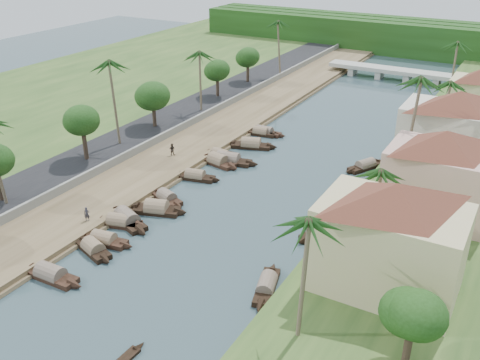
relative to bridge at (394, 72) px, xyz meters
The scene contains 45 objects.
ground 72.02m from the bridge, 90.00° to the right, with size 220.00×220.00×0.00m, color #33484D.
left_bank 54.42m from the bridge, 107.10° to the right, with size 10.00×180.00×0.80m, color brown.
right_bank 55.37m from the bridge, 69.93° to the right, with size 16.00×180.00×1.20m, color #27461C.
road 57.49m from the bridge, 115.23° to the right, with size 8.00×180.00×1.40m, color black.
retaining_wall 55.79m from the bridge, 111.23° to the right, with size 0.40×180.00×1.10m, color gray.
far_left_fill 72.84m from the bridge, 134.44° to the right, with size 45.00×220.00×1.35m, color #27461C.
treeline 28.09m from the bridge, 90.00° to the left, with size 120.00×14.00×8.00m.
bridge is the anchor object (origin of this frame).
building_near 76.54m from the bridge, 75.61° to the right, with size 14.85×14.85×10.20m.
building_mid 61.51m from the bridge, 70.98° to the right, with size 14.11×14.11×9.70m.
building_far 48.15m from the bridge, 66.65° to the right, with size 15.59×15.59×10.20m.
sampan_0 87.14m from the bridge, 95.90° to the right, with size 7.97×1.96×2.10m.
sampan_1 81.82m from the bridge, 96.05° to the right, with size 6.78×3.56×2.01m.
sampan_2 80.04m from the bridge, 96.37° to the right, with size 7.31×2.48×1.94m.
sampan_3 75.62m from the bridge, 97.31° to the right, with size 8.56×4.73×2.28m.
sampan_4 76.62m from the bridge, 97.46° to the right, with size 7.20×3.37×2.03m.
sampan_5 71.99m from the bridge, 96.51° to the right, with size 7.71×4.15×2.38m.
sampan_6 69.23m from the bridge, 97.34° to the right, with size 6.56×3.55×1.97m.
sampan_7 62.62m from the bridge, 98.50° to the right, with size 7.35×2.98×1.96m.
sampan_8 57.11m from the bridge, 99.27° to the right, with size 7.65×3.24×2.30m.
sampan_9 55.82m from the bridge, 98.53° to the right, with size 9.40×3.40×2.32m.
sampan_10 55.39m from the bridge, 100.39° to the right, with size 7.51×2.55×2.06m.
sampan_11 49.39m from the bridge, 99.50° to the right, with size 8.34×4.33×2.34m.
sampan_12 43.68m from the bridge, 101.87° to the right, with size 7.65×1.60×1.87m.
sampan_13 44.37m from the bridge, 102.11° to the right, with size 6.85×2.27×1.89m.
sampan_14 78.72m from the bridge, 83.06° to the right, with size 3.42×7.82×1.92m.
sampan_15 67.39m from the bridge, 81.28° to the right, with size 4.02×7.50×2.02m.
sampan_16 48.49m from the bridge, 79.23° to the right, with size 4.74×7.41×1.90m.
canoe_1 70.52m from the bridge, 98.18° to the right, with size 4.44×1.75×0.71m.
canoe_2 53.33m from the bridge, 101.09° to the right, with size 4.92×0.77×0.71m.
palm_0 85.28m from the bridge, 79.80° to the right, with size 3.20×3.20×11.95m.
palm_1 70.00m from the bridge, 76.71° to the right, with size 3.20×3.20×9.60m.
palm_2 55.28m from the bridge, 73.84° to the right, with size 3.20×3.20×14.71m.
palm_3 39.86m from the bridge, 65.79° to the right, with size 3.20×3.20×10.47m.
palm_5 65.30m from the bridge, 111.91° to the right, with size 3.20×3.20×13.41m.
palm_6 47.52m from the bridge, 118.17° to the right, with size 3.20×3.20×11.37m.
palm_7 23.54m from the bridge, 48.93° to the right, with size 3.20×3.20×12.35m.
palm_8 26.68m from the bridge, 146.47° to the right, with size 3.20×3.20×12.49m.
tree_2 70.66m from the bridge, 109.91° to the right, with size 4.73×4.73×7.45m.
tree_3 56.82m from the bridge, 115.07° to the right, with size 5.25×5.25×7.02m.
tree_4 40.64m from the bridge, 126.43° to the right, with size 4.44×4.44×6.57m.
tree_5 32.19m from the bridge, 138.82° to the right, with size 4.45×4.45×6.67m.
tree_7 85.60m from the bridge, 74.40° to the right, with size 4.13×4.13×6.33m.
person_near 78.91m from the bridge, 99.27° to the right, with size 0.59×0.39×1.62m, color #2C2B33.
person_far 60.33m from the bridge, 104.96° to the right, with size 0.84×0.66×1.73m, color #2E2520.
Camera 1 is at (27.03, -41.84, 30.32)m, focal length 40.00 mm.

